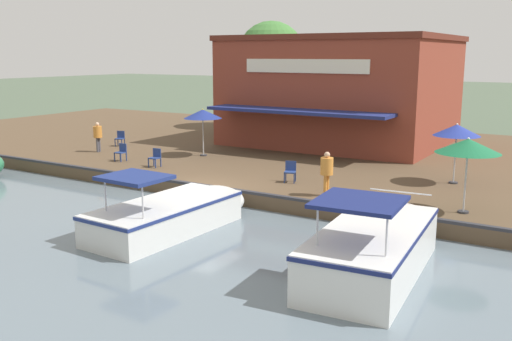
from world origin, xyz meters
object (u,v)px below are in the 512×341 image
object	(u,v)px
cafe_chair_mid_patio	(120,138)
patio_umbrella_far_corner	(457,130)
patio_umbrella_back_row	(203,114)
waterfront_restaurant	(342,90)
tree_behind_restaurant	(267,57)
motorboat_far_downstream	(378,242)
person_at_quay_edge	(327,168)
cafe_chair_back_row_seat	(290,170)
cafe_chair_facing_river	(121,151)
patio_umbrella_mid_patio_left	(468,146)
person_near_entrance	(98,134)
cafe_chair_under_first_umbrella	(155,157)
motorboat_fourth_along	(177,211)

from	to	relation	value
cafe_chair_mid_patio	patio_umbrella_far_corner	bearing A→B (deg)	90.12
patio_umbrella_back_row	cafe_chair_mid_patio	distance (m)	6.19
waterfront_restaurant	tree_behind_restaurant	world-z (taller)	tree_behind_restaurant
motorboat_far_downstream	tree_behind_restaurant	size ratio (longest dim) A/B	0.92
patio_umbrella_far_corner	motorboat_far_downstream	distance (m)	9.40
person_at_quay_edge	tree_behind_restaurant	xyz separation A→B (m)	(-16.08, -11.98, 3.87)
cafe_chair_back_row_seat	motorboat_far_downstream	size ratio (longest dim) A/B	0.12
cafe_chair_facing_river	patio_umbrella_mid_patio_left	bearing A→B (deg)	86.75
waterfront_restaurant	tree_behind_restaurant	xyz separation A→B (m)	(-3.50, -7.15, 1.82)
cafe_chair_back_row_seat	person_near_entrance	world-z (taller)	person_near_entrance
cafe_chair_under_first_umbrella	person_near_entrance	xyz separation A→B (m)	(-1.55, -5.37, 0.51)
patio_umbrella_mid_patio_left	cafe_chair_mid_patio	xyz separation A→B (m)	(-4.29, -19.71, -1.75)
motorboat_fourth_along	waterfront_restaurant	bearing A→B (deg)	-174.73
cafe_chair_back_row_seat	cafe_chair_under_first_umbrella	bearing A→B (deg)	-86.25
waterfront_restaurant	person_at_quay_edge	world-z (taller)	waterfront_restaurant
patio_umbrella_mid_patio_left	motorboat_fourth_along	xyz separation A→B (m)	(4.93, -8.05, -2.19)
motorboat_fourth_along	tree_behind_restaurant	bearing A→B (deg)	-157.15
person_near_entrance	patio_umbrella_far_corner	bearing A→B (deg)	96.73
person_at_quay_edge	patio_umbrella_far_corner	bearing A→B (deg)	142.57
person_at_quay_edge	waterfront_restaurant	bearing A→B (deg)	-159.02
cafe_chair_facing_river	person_at_quay_edge	distance (m)	11.57
cafe_chair_mid_patio	cafe_chair_back_row_seat	size ratio (longest dim) A/B	1.00
person_near_entrance	patio_umbrella_back_row	bearing A→B (deg)	109.78
cafe_chair_back_row_seat	person_near_entrance	xyz separation A→B (m)	(-1.10, -12.20, 0.51)
waterfront_restaurant	cafe_chair_facing_river	size ratio (longest dim) A/B	13.92
person_near_entrance	motorboat_fourth_along	distance (m)	13.31
motorboat_far_downstream	tree_behind_restaurant	distance (m)	26.34
waterfront_restaurant	cafe_chair_under_first_umbrella	size ratio (longest dim) A/B	13.92
motorboat_fourth_along	cafe_chair_under_first_umbrella	bearing A→B (deg)	-133.77
cafe_chair_under_first_umbrella	patio_umbrella_mid_patio_left	bearing A→B (deg)	87.28
patio_umbrella_back_row	person_at_quay_edge	distance (m)	10.05
person_near_entrance	motorboat_fourth_along	xyz separation A→B (m)	(7.14, 11.20, -0.95)
cafe_chair_mid_patio	person_near_entrance	size ratio (longest dim) A/B	0.53
patio_umbrella_mid_patio_left	motorboat_fourth_along	bearing A→B (deg)	-58.54
cafe_chair_mid_patio	person_at_quay_edge	distance (m)	15.59
cafe_chair_facing_river	tree_behind_restaurant	bearing A→B (deg)	-178.13
patio_umbrella_far_corner	tree_behind_restaurant	world-z (taller)	tree_behind_restaurant
patio_umbrella_mid_patio_left	cafe_chair_under_first_umbrella	bearing A→B (deg)	-92.72
patio_umbrella_far_corner	cafe_chair_under_first_umbrella	xyz separation A→B (m)	(3.67, -12.59, -1.69)
cafe_chair_under_first_umbrella	person_at_quay_edge	bearing A→B (deg)	84.17
cafe_chair_mid_patio	person_near_entrance	xyz separation A→B (m)	(2.08, 0.46, 0.51)
person_near_entrance	tree_behind_restaurant	xyz separation A→B (m)	(-13.61, 2.46, 3.91)
patio_umbrella_far_corner	cafe_chair_facing_river	distance (m)	15.48
cafe_chair_back_row_seat	waterfront_restaurant	bearing A→B (deg)	-167.01
waterfront_restaurant	patio_umbrella_far_corner	world-z (taller)	waterfront_restaurant
motorboat_fourth_along	motorboat_far_downstream	distance (m)	6.87
patio_umbrella_far_corner	patio_umbrella_mid_patio_left	world-z (taller)	patio_umbrella_mid_patio_left
motorboat_fourth_along	cafe_chair_back_row_seat	bearing A→B (deg)	170.61
waterfront_restaurant	cafe_chair_back_row_seat	distance (m)	11.80
person_near_entrance	person_at_quay_edge	xyz separation A→B (m)	(2.48, 14.44, 0.04)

